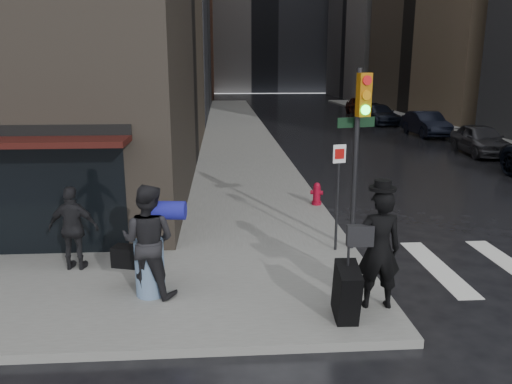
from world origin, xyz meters
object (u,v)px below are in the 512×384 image
(traffic_light, at_px, (357,136))
(parked_car_3, at_px, (378,114))
(man_greycoat, at_px, (74,228))
(parked_car_1, at_px, (480,139))
(parked_car_2, at_px, (426,124))
(fire_hydrant, at_px, (317,195))
(man_jeans, at_px, (148,241))
(parked_car_4, at_px, (361,106))
(man_overcoat, at_px, (372,256))

(traffic_light, bearing_deg, parked_car_3, 57.18)
(man_greycoat, relative_size, traffic_light, 0.43)
(parked_car_1, bearing_deg, parked_car_2, 94.11)
(fire_hydrant, height_order, parked_car_1, parked_car_1)
(parked_car_3, bearing_deg, man_jeans, -120.03)
(parked_car_1, distance_m, parked_car_4, 19.89)
(parked_car_3, bearing_deg, man_greycoat, -123.87)
(parked_car_2, relative_size, parked_car_3, 0.92)
(man_greycoat, distance_m, parked_car_4, 36.31)
(parked_car_1, relative_size, parked_car_3, 0.87)
(fire_hydrant, height_order, parked_car_3, parked_car_3)
(parked_car_3, bearing_deg, parked_car_2, -87.87)
(man_jeans, bearing_deg, parked_car_4, -95.13)
(parked_car_1, bearing_deg, man_jeans, -128.37)
(man_jeans, height_order, parked_car_1, man_jeans)
(man_jeans, xyz_separation_m, parked_car_4, (13.30, 34.38, -0.36))
(traffic_light, bearing_deg, fire_hydrant, 77.10)
(man_overcoat, bearing_deg, parked_car_4, -103.26)
(parked_car_3, xyz_separation_m, parked_car_4, (0.52, 6.63, 0.09))
(traffic_light, height_order, fire_hydrant, traffic_light)
(parked_car_2, height_order, parked_car_3, parked_car_2)
(man_greycoat, relative_size, parked_car_3, 0.35)
(man_greycoat, xyz_separation_m, parked_car_2, (15.28, 19.85, -0.27))
(traffic_light, relative_size, fire_hydrant, 5.94)
(fire_hydrant, distance_m, parked_car_3, 23.74)
(man_overcoat, distance_m, parked_car_4, 36.48)
(man_jeans, bearing_deg, parked_car_3, -98.72)
(man_jeans, xyz_separation_m, man_greycoat, (-1.63, 1.28, -0.16))
(traffic_light, bearing_deg, parked_car_4, 59.94)
(man_jeans, relative_size, man_greycoat, 1.19)
(man_jeans, bearing_deg, parked_car_2, -106.85)
(man_greycoat, height_order, parked_car_2, man_greycoat)
(parked_car_1, xyz_separation_m, parked_car_4, (-0.28, 19.88, 0.07))
(man_overcoat, distance_m, parked_car_1, 18.22)
(parked_car_3, bearing_deg, parked_car_1, -91.88)
(traffic_light, relative_size, parked_car_4, 0.84)
(man_jeans, distance_m, parked_car_4, 36.86)
(man_jeans, relative_size, parked_car_2, 0.45)
(parked_car_1, bearing_deg, man_overcoat, -118.02)
(man_greycoat, xyz_separation_m, parked_car_3, (14.42, 26.47, -0.29))
(parked_car_1, height_order, parked_car_3, parked_car_1)
(man_greycoat, bearing_deg, parked_car_4, -107.46)
(traffic_light, distance_m, parked_car_2, 21.47)
(parked_car_3, bearing_deg, traffic_light, -113.83)
(man_greycoat, xyz_separation_m, parked_car_1, (15.21, 13.22, -0.28))
(parked_car_3, bearing_deg, parked_car_4, 80.26)
(fire_hydrant, bearing_deg, man_jeans, -125.47)
(parked_car_1, height_order, parked_car_2, parked_car_2)
(traffic_light, xyz_separation_m, parked_car_1, (9.44, 12.53, -1.95))
(man_jeans, xyz_separation_m, traffic_light, (4.14, 1.97, 1.52))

